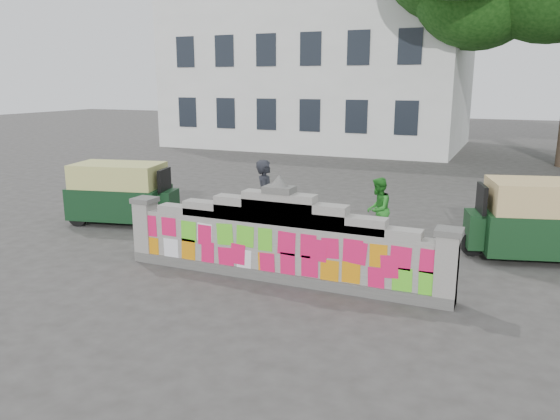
# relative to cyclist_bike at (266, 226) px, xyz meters

# --- Properties ---
(ground) EXTENTS (100.00, 100.00, 0.00)m
(ground) POSITION_rel_cyclist_bike_xyz_m (1.09, -1.74, -0.52)
(ground) COLOR #383533
(ground) RESTS_ON ground
(parapet_wall) EXTENTS (6.48, 0.44, 2.01)m
(parapet_wall) POSITION_rel_cyclist_bike_xyz_m (1.09, -1.74, 0.23)
(parapet_wall) COLOR #4C4C49
(parapet_wall) RESTS_ON ground
(building) EXTENTS (16.00, 10.00, 8.90)m
(building) POSITION_rel_cyclist_bike_xyz_m (-5.91, 20.24, 3.50)
(building) COLOR silver
(building) RESTS_ON ground
(cyclist_bike) EXTENTS (2.08, 1.33, 1.03)m
(cyclist_bike) POSITION_rel_cyclist_bike_xyz_m (0.00, 0.00, 0.00)
(cyclist_bike) COLOR black
(cyclist_bike) RESTS_ON ground
(cyclist_rider) EXTENTS (0.62, 0.74, 1.75)m
(cyclist_rider) POSITION_rel_cyclist_bike_xyz_m (0.00, 0.00, 0.36)
(cyclist_rider) COLOR black
(cyclist_rider) RESTS_ON ground
(pedestrian) EXTENTS (0.57, 0.73, 1.50)m
(pedestrian) POSITION_rel_cyclist_bike_xyz_m (2.14, 1.60, 0.23)
(pedestrian) COLOR #268624
(pedestrian) RESTS_ON ground
(rickshaw_left) EXTENTS (2.95, 1.82, 1.58)m
(rickshaw_left) POSITION_rel_cyclist_bike_xyz_m (-4.42, 0.53, 0.30)
(rickshaw_left) COLOR black
(rickshaw_left) RESTS_ON ground
(rickshaw_right) EXTENTS (3.09, 2.02, 1.66)m
(rickshaw_right) POSITION_rel_cyclist_bike_xyz_m (5.62, 1.64, 0.35)
(rickshaw_right) COLOR #113317
(rickshaw_right) RESTS_ON ground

